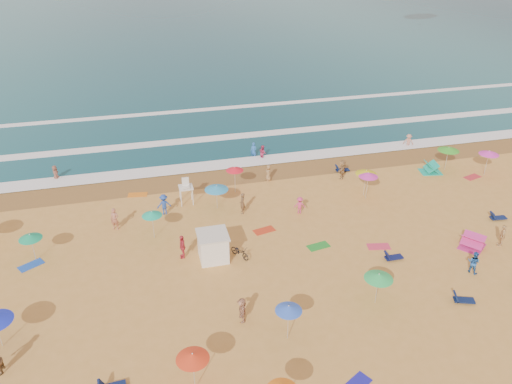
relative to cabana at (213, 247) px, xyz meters
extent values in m
plane|color=gold|center=(5.55, 0.42, -1.00)|extent=(220.00, 220.00, 0.00)
cube|color=#0C4756|center=(5.55, 84.42, -1.00)|extent=(220.00, 140.00, 0.18)
plane|color=olive|center=(5.55, 12.92, -0.99)|extent=(220.00, 220.00, 0.00)
cube|color=white|center=(5.55, 15.42, -0.90)|extent=(200.00, 2.20, 0.05)
cube|color=white|center=(5.55, 22.42, -0.90)|extent=(200.00, 1.60, 0.05)
cube|color=white|center=(5.55, 32.42, -0.90)|extent=(200.00, 1.20, 0.05)
cube|color=white|center=(0.00, 0.00, 0.00)|extent=(2.00, 2.00, 2.00)
cube|color=silver|center=(0.00, 0.00, 1.06)|extent=(2.20, 2.20, 0.12)
imported|color=black|center=(1.90, -0.30, -0.54)|extent=(1.46, 1.80, 0.92)
cone|color=red|center=(3.65, 9.57, 1.36)|extent=(1.57, 1.57, 0.35)
cone|color=blue|center=(2.87, -8.91, 1.30)|extent=(1.56, 1.56, 0.35)
cone|color=#E933BC|center=(27.87, 7.12, 1.34)|extent=(1.85, 1.85, 0.35)
cone|color=#139F6A|center=(-12.57, 2.93, 1.05)|extent=(1.63, 1.63, 0.35)
cone|color=#2D94CE|center=(1.55, 7.12, 0.98)|extent=(2.01, 2.01, 0.35)
cone|color=green|center=(24.80, 9.06, 1.24)|extent=(2.05, 2.05, 0.35)
cone|color=#16B68B|center=(-4.00, 3.82, 1.17)|extent=(1.54, 1.54, 0.35)
cone|color=green|center=(9.29, -7.31, 1.12)|extent=(1.83, 1.83, 0.35)
cone|color=gold|center=(14.76, 6.21, 1.29)|extent=(1.87, 1.87, 0.35)
cone|color=red|center=(-2.93, -11.18, 1.35)|extent=(1.73, 1.73, 0.35)
cone|color=#DC30B2|center=(14.67, 5.60, 1.34)|extent=(1.68, 1.68, 0.35)
cube|color=#0F164B|center=(12.71, -3.33, -0.83)|extent=(1.30, 0.56, 0.34)
cube|color=#0D1B44|center=(14.88, -8.68, -0.83)|extent=(1.41, 0.97, 0.34)
cube|color=#0F1D4D|center=(23.73, -0.40, -0.83)|extent=(1.35, 0.69, 0.34)
cube|color=#0E1B47|center=(14.79, 11.13, -0.83)|extent=(1.32, 0.62, 0.34)
cube|color=blue|center=(-12.84, 2.35, -0.98)|extent=(1.90, 1.62, 0.03)
cube|color=orange|center=(-5.00, 11.18, -0.98)|extent=(1.81, 1.10, 0.03)
cube|color=#D93354|center=(12.38, -1.59, -0.98)|extent=(1.83, 1.17, 0.03)
cube|color=red|center=(4.54, 2.69, -0.98)|extent=(1.85, 1.22, 0.03)
cube|color=#1E1AA7|center=(5.44, -13.03, -0.98)|extent=(1.90, 1.57, 0.03)
cube|color=#238C2A|center=(7.96, -0.44, -0.98)|extent=(1.83, 1.15, 0.03)
cube|color=red|center=(26.44, 6.91, -0.98)|extent=(1.87, 1.31, 0.03)
imported|color=#A87E4D|center=(14.14, 9.84, -0.07)|extent=(1.42, 1.74, 1.86)
imported|color=#C93240|center=(-2.14, 0.71, -0.07)|extent=(0.50, 1.11, 1.86)
imported|color=blue|center=(7.13, 16.69, -0.34)|extent=(0.79, 0.76, 1.83)
imported|color=#B46C53|center=(-6.90, 5.81, -0.07)|extent=(0.79, 0.66, 1.86)
imported|color=#2347A7|center=(-2.90, 7.24, -0.09)|extent=(1.23, 0.78, 1.82)
imported|color=brown|center=(-12.40, 16.30, -0.43)|extent=(0.88, 0.96, 1.64)
imported|color=#9F7849|center=(7.20, 11.12, -0.22)|extent=(0.51, 0.78, 1.56)
imported|color=tan|center=(0.62, -6.76, -0.17)|extent=(0.62, 1.58, 1.66)
imported|color=tan|center=(24.14, 15.15, -0.40)|extent=(1.26, 1.13, 1.69)
imported|color=#E3B777|center=(21.39, -3.67, -0.11)|extent=(0.94, 1.11, 1.78)
imported|color=#245EAC|center=(17.28, -6.02, -0.15)|extent=(0.99, 1.04, 1.70)
imported|color=#BC2F5B|center=(7.98, 16.15, -0.42)|extent=(0.74, 0.89, 1.66)
imported|color=brown|center=(3.48, 5.82, -0.08)|extent=(0.50, 0.71, 1.84)
imported|color=#DB366E|center=(8.13, 4.60, -0.24)|extent=(1.09, 0.81, 1.51)
camera|label=1|loc=(-4.25, -29.57, 20.65)|focal=35.00mm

